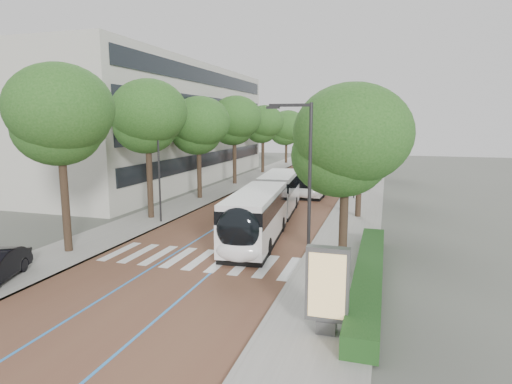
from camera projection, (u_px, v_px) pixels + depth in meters
ground at (188, 265)px, 22.27m from camera, size 160.00×160.00×0.00m
road at (314, 175)px, 60.01m from camera, size 11.00×140.00×0.02m
sidewalk_left at (263, 172)px, 62.16m from camera, size 4.00×140.00×0.12m
sidewalk_right at (369, 176)px, 57.84m from camera, size 4.00×140.00×0.12m
kerb_left at (275, 173)px, 61.61m from camera, size 0.20×140.00×0.14m
kerb_right at (355, 176)px, 58.38m from camera, size 0.20×140.00×0.14m
zebra_crossing at (200, 259)px, 23.15m from camera, size 10.55×3.60×0.01m
lane_line_left at (303, 174)px, 60.46m from camera, size 0.12×126.00×0.01m
lane_line_right at (325, 175)px, 59.54m from camera, size 0.12×126.00×0.01m
office_building at (144, 125)px, 53.15m from camera, size 18.11×40.00×14.00m
hedge at (369, 274)px, 19.56m from camera, size 1.20×14.00×0.80m
streetlight_near at (305, 188)px, 16.74m from camera, size 1.82×0.20×8.00m
streetlight_far at (354, 149)px, 40.33m from camera, size 1.82×0.20×8.00m
lamp_post_left at (159, 167)px, 30.90m from camera, size 0.14×0.14×8.00m
trees_left at (232, 126)px, 48.89m from camera, size 6.43×61.04×9.90m
trees_right at (364, 134)px, 36.46m from camera, size 5.86×47.30×8.73m
lead_bus at (267, 205)px, 29.80m from camera, size 4.18×18.55×3.20m
bus_queued_0 at (317, 177)px, 44.90m from camera, size 2.77×12.45×3.20m
bus_queued_1 at (329, 165)px, 57.63m from camera, size 2.88×12.46×3.20m
bus_queued_2 at (341, 157)px, 70.57m from camera, size 2.90×12.47×3.20m
ad_panel at (327, 288)px, 14.70m from camera, size 1.49×0.58×3.08m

